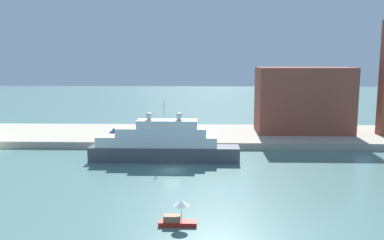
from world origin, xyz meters
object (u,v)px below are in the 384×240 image
(work_barge, at_px, (106,150))
(person_figure, at_px, (141,132))
(parked_car, at_px, (119,132))
(harbor_building, at_px, (303,100))
(large_yacht, at_px, (162,144))
(mooring_bollard, at_px, (160,140))
(small_motorboat, at_px, (178,216))

(work_barge, height_order, person_figure, person_figure)
(parked_car, height_order, person_figure, person_figure)
(work_barge, xyz_separation_m, harbor_building, (42.68, 16.89, 8.51))
(large_yacht, relative_size, mooring_bollard, 31.86)
(work_barge, distance_m, harbor_building, 46.68)
(person_figure, relative_size, mooring_bollard, 2.06)
(large_yacht, xyz_separation_m, work_barge, (-11.87, 5.92, -2.58))
(large_yacht, distance_m, small_motorboat, 29.84)
(parked_car, height_order, mooring_bollard, parked_car)
(small_motorboat, bearing_deg, person_figure, 103.74)
(small_motorboat, height_order, parked_car, small_motorboat)
(harbor_building, xyz_separation_m, parked_car, (-42.51, -4.52, -7.02))
(large_yacht, distance_m, parked_car, 21.75)
(large_yacht, height_order, person_figure, large_yacht)
(small_motorboat, height_order, mooring_bollard, small_motorboat)
(parked_car, bearing_deg, harbor_building, 6.06)
(mooring_bollard, bearing_deg, person_figure, 127.94)
(large_yacht, xyz_separation_m, harbor_building, (30.81, 22.81, 5.93))
(harbor_building, relative_size, parked_car, 4.99)
(person_figure, bearing_deg, large_yacht, -68.76)
(small_motorboat, relative_size, harbor_building, 0.20)
(harbor_building, bearing_deg, large_yacht, -143.49)
(work_barge, relative_size, harbor_building, 0.23)
(large_yacht, height_order, small_motorboat, large_yacht)
(large_yacht, xyz_separation_m, person_figure, (-6.48, 16.67, -0.81))
(work_barge, xyz_separation_m, person_figure, (5.39, 10.74, 1.77))
(large_yacht, distance_m, mooring_bollard, 10.51)
(person_figure, xyz_separation_m, mooring_bollard, (4.94, -6.34, -0.39))
(work_barge, relative_size, parked_car, 1.15)
(large_yacht, distance_m, harbor_building, 38.79)
(harbor_building, xyz_separation_m, person_figure, (-37.29, -6.14, -6.74))
(harbor_building, height_order, parked_car, harbor_building)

